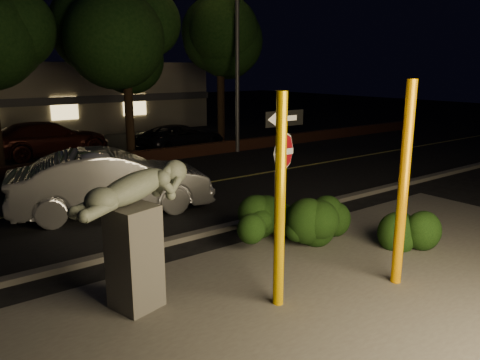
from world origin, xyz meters
The scene contains 21 objects.
ground centered at (0.00, 10.00, 0.00)m, with size 90.00×90.00×0.00m, color black.
patio centered at (0.00, -1.00, 0.01)m, with size 14.00×6.00×0.02m, color #4C4944.
road centered at (0.00, 7.00, 0.01)m, with size 80.00×8.00×0.01m, color black.
lane_marking centered at (0.00, 7.00, 0.02)m, with size 80.00×0.12×0.01m, color #B8B049.
curb centered at (0.00, 2.90, 0.06)m, with size 80.00×0.25×0.12m, color #4C4944.
brick_wall centered at (0.00, 11.30, 0.25)m, with size 40.00×0.35×0.50m, color #472216.
parking_lot centered at (0.00, 17.00, 0.01)m, with size 40.00×12.00×0.01m, color black.
building centered at (0.00, 24.99, 2.00)m, with size 22.00×10.20×4.00m.
tree_far_c centered at (2.50, 12.80, 5.66)m, with size 4.80×4.80×7.84m.
tree_far_d centered at (7.50, 13.30, 5.42)m, with size 4.40×4.40×7.42m.
yellow_pole_left centered at (-0.97, -0.51, 1.70)m, with size 0.17×0.17×3.39m, color #E8AE00.
yellow_pole_right centered at (1.22, -1.17, 1.77)m, with size 0.18×0.18×3.54m, color #FB9F00.
signpost centered at (0.74, 1.29, 2.05)m, with size 0.98×0.08×2.89m.
sculpture centered at (-2.78, 0.79, 1.39)m, with size 2.10×1.04×2.25m.
hedge_center centered at (0.70, 1.75, 0.54)m, with size 2.08×0.97×1.08m, color black.
hedge_right centered at (1.58, 1.19, 0.58)m, with size 1.76×0.94×1.15m, color black.
hedge_far_right centered at (3.07, -0.33, 0.46)m, with size 1.33×0.83×0.93m, color black.
streetlight centered at (6.67, 11.18, 5.39)m, with size 1.28×0.71×9.07m.
silver_sedan centered at (-1.16, 5.77, 0.83)m, with size 1.76×5.04×1.66m, color silver.
parked_car_darkred centered at (-0.18, 15.19, 0.74)m, with size 2.07×5.09×1.48m, color #3F150E.
parked_car_dark centered at (5.03, 12.98, 0.59)m, with size 1.97×4.28×1.19m, color black.
Camera 1 is at (-5.58, -5.62, 3.72)m, focal length 35.00 mm.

